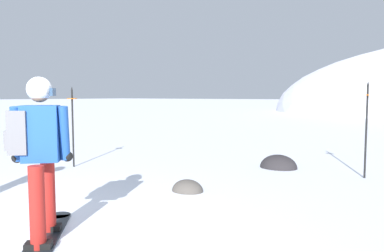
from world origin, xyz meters
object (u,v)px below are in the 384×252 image
object	(u,v)px
snowboarder_main	(38,154)
piste_marker_near	(73,121)
rock_dark	(188,191)
piste_marker_far	(367,123)
rock_small	(278,168)

from	to	relation	value
snowboarder_main	piste_marker_near	world-z (taller)	piste_marker_near
rock_dark	piste_marker_far	bearing A→B (deg)	50.73
piste_marker_near	piste_marker_far	distance (m)	5.84
snowboarder_main	piste_marker_far	bearing A→B (deg)	66.62
snowboarder_main	piste_marker_near	distance (m)	4.17
snowboarder_main	piste_marker_near	xyz separation A→B (m)	(-3.10, 2.79, 0.07)
snowboarder_main	rock_small	xyz separation A→B (m)	(0.55, 5.19, -0.92)
snowboarder_main	rock_dark	size ratio (longest dim) A/B	3.26
snowboarder_main	piste_marker_far	size ratio (longest dim) A/B	0.95
piste_marker_near	piste_marker_far	bearing A→B (deg)	24.04
piste_marker_near	piste_marker_far	xyz separation A→B (m)	(5.34, 2.38, 0.04)
piste_marker_far	rock_small	distance (m)	1.97
piste_marker_near	snowboarder_main	bearing A→B (deg)	-41.94
rock_small	piste_marker_far	bearing A→B (deg)	-0.76
snowboarder_main	rock_dark	distance (m)	2.70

